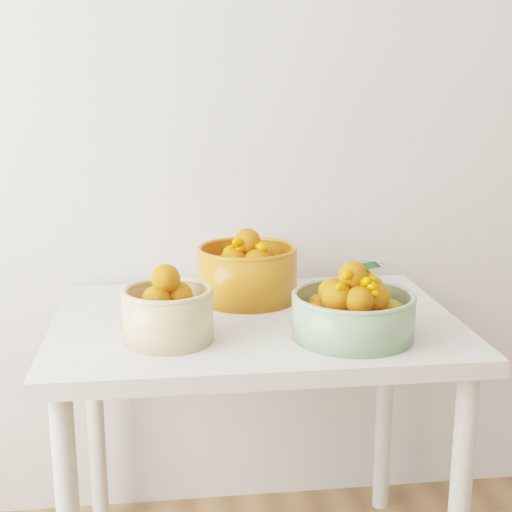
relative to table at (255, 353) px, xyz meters
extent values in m
cube|color=silver|center=(0.31, 0.40, 0.70)|extent=(4.00, 0.04, 2.70)
cube|color=silver|center=(0.00, 0.00, 0.08)|extent=(1.00, 0.70, 0.04)
cylinder|color=silver|center=(0.44, -0.29, -0.30)|extent=(0.05, 0.05, 0.71)
cylinder|color=silver|center=(-0.44, 0.29, -0.30)|extent=(0.05, 0.05, 0.71)
cylinder|color=silver|center=(0.44, 0.29, -0.30)|extent=(0.05, 0.05, 0.71)
cylinder|color=tan|center=(-0.22, -0.13, 0.15)|extent=(0.25, 0.25, 0.12)
torus|color=tan|center=(-0.22, -0.13, 0.21)|extent=(0.26, 0.26, 0.01)
sphere|color=#D1660C|center=(-0.16, -0.14, 0.14)|extent=(0.07, 0.07, 0.07)
sphere|color=#D1660C|center=(-0.22, -0.08, 0.14)|extent=(0.07, 0.07, 0.07)
sphere|color=#D1660C|center=(-0.27, -0.13, 0.14)|extent=(0.06, 0.06, 0.06)
sphere|color=orange|center=(-0.22, -0.19, 0.14)|extent=(0.07, 0.07, 0.07)
sphere|color=orange|center=(-0.22, -0.13, 0.14)|extent=(0.07, 0.07, 0.07)
sphere|color=orange|center=(-0.19, -0.12, 0.20)|extent=(0.07, 0.07, 0.07)
sphere|color=orange|center=(-0.24, -0.15, 0.20)|extent=(0.06, 0.06, 0.06)
sphere|color=orange|center=(-0.22, -0.13, 0.24)|extent=(0.07, 0.07, 0.07)
ellipsoid|color=orange|center=(-0.24, -0.11, 0.21)|extent=(0.04, 0.04, 0.03)
ellipsoid|color=orange|center=(-0.22, -0.13, 0.23)|extent=(0.04, 0.03, 0.02)
ellipsoid|color=orange|center=(-0.20, -0.12, 0.23)|extent=(0.04, 0.04, 0.03)
ellipsoid|color=orange|center=(-0.22, -0.11, 0.23)|extent=(0.03, 0.04, 0.03)
ellipsoid|color=orange|center=(-0.21, -0.14, 0.24)|extent=(0.04, 0.04, 0.04)
cylinder|color=gray|center=(0.21, -0.16, 0.15)|extent=(0.29, 0.29, 0.10)
torus|color=gray|center=(0.21, -0.16, 0.19)|extent=(0.29, 0.29, 0.01)
sphere|color=#D1660C|center=(0.30, -0.16, 0.14)|extent=(0.08, 0.08, 0.08)
sphere|color=orange|center=(0.27, -0.10, 0.14)|extent=(0.07, 0.07, 0.07)
sphere|color=orange|center=(0.20, -0.07, 0.14)|extent=(0.07, 0.07, 0.07)
sphere|color=orange|center=(0.14, -0.10, 0.14)|extent=(0.08, 0.08, 0.08)
sphere|color=orange|center=(0.12, -0.16, 0.14)|extent=(0.08, 0.08, 0.08)
sphere|color=orange|center=(0.14, -0.22, 0.14)|extent=(0.07, 0.07, 0.07)
sphere|color=orange|center=(0.21, -0.25, 0.14)|extent=(0.07, 0.07, 0.07)
sphere|color=orange|center=(0.27, -0.23, 0.14)|extent=(0.07, 0.07, 0.07)
sphere|color=orange|center=(0.21, -0.16, 0.14)|extent=(0.07, 0.07, 0.07)
sphere|color=orange|center=(0.25, -0.14, 0.20)|extent=(0.07, 0.07, 0.07)
sphere|color=orange|center=(0.21, -0.11, 0.20)|extent=(0.07, 0.07, 0.07)
sphere|color=orange|center=(0.16, -0.14, 0.20)|extent=(0.07, 0.07, 0.07)
sphere|color=orange|center=(0.16, -0.19, 0.20)|extent=(0.07, 0.07, 0.07)
sphere|color=orange|center=(0.21, -0.21, 0.20)|extent=(0.07, 0.07, 0.07)
sphere|color=orange|center=(0.25, -0.19, 0.20)|extent=(0.07, 0.07, 0.07)
sphere|color=orange|center=(0.20, -0.17, 0.24)|extent=(0.07, 0.07, 0.07)
ellipsoid|color=orange|center=(0.17, -0.17, 0.21)|extent=(0.04, 0.03, 0.04)
ellipsoid|color=orange|center=(0.20, -0.16, 0.23)|extent=(0.04, 0.04, 0.03)
ellipsoid|color=orange|center=(0.24, -0.18, 0.21)|extent=(0.04, 0.04, 0.04)
ellipsoid|color=orange|center=(0.19, -0.16, 0.22)|extent=(0.04, 0.03, 0.03)
ellipsoid|color=orange|center=(0.24, -0.19, 0.24)|extent=(0.04, 0.04, 0.04)
ellipsoid|color=orange|center=(0.24, -0.21, 0.21)|extent=(0.04, 0.04, 0.03)
ellipsoid|color=orange|center=(0.19, -0.17, 0.22)|extent=(0.04, 0.04, 0.03)
ellipsoid|color=orange|center=(0.20, -0.17, 0.23)|extent=(0.04, 0.04, 0.03)
ellipsoid|color=orange|center=(0.22, -0.20, 0.24)|extent=(0.03, 0.04, 0.04)
ellipsoid|color=orange|center=(0.23, -0.17, 0.25)|extent=(0.04, 0.03, 0.03)
ellipsoid|color=orange|center=(0.17, -0.20, 0.23)|extent=(0.04, 0.04, 0.03)
ellipsoid|color=orange|center=(0.21, -0.11, 0.22)|extent=(0.03, 0.04, 0.03)
ellipsoid|color=orange|center=(0.23, -0.21, 0.23)|extent=(0.04, 0.04, 0.03)
ellipsoid|color=orange|center=(0.18, -0.20, 0.25)|extent=(0.04, 0.04, 0.03)
ellipsoid|color=orange|center=(0.21, -0.14, 0.22)|extent=(0.03, 0.04, 0.03)
ellipsoid|color=orange|center=(0.21, -0.16, 0.21)|extent=(0.04, 0.04, 0.03)
ellipsoid|color=orange|center=(0.21, -0.19, 0.22)|extent=(0.04, 0.04, 0.04)
cylinder|color=#C85D14|center=(0.00, 0.16, 0.17)|extent=(0.28, 0.28, 0.14)
torus|color=#C85D14|center=(0.00, 0.16, 0.24)|extent=(0.28, 0.28, 0.01)
sphere|color=#D1660C|center=(0.08, 0.16, 0.15)|extent=(0.08, 0.08, 0.08)
sphere|color=#D1660C|center=(0.04, 0.23, 0.15)|extent=(0.08, 0.08, 0.08)
sphere|color=orange|center=(-0.04, 0.23, 0.15)|extent=(0.07, 0.07, 0.07)
sphere|color=orange|center=(-0.08, 0.16, 0.15)|extent=(0.08, 0.08, 0.08)
sphere|color=orange|center=(-0.05, 0.09, 0.15)|extent=(0.07, 0.07, 0.07)
sphere|color=orange|center=(0.03, 0.09, 0.15)|extent=(0.08, 0.08, 0.08)
sphere|color=orange|center=(0.00, 0.16, 0.15)|extent=(0.07, 0.07, 0.07)
sphere|color=orange|center=(0.04, 0.18, 0.20)|extent=(0.07, 0.07, 0.07)
sphere|color=orange|center=(-0.02, 0.20, 0.20)|extent=(0.07, 0.07, 0.07)
sphere|color=orange|center=(-0.04, 0.14, 0.20)|extent=(0.08, 0.08, 0.08)
sphere|color=orange|center=(0.02, 0.12, 0.20)|extent=(0.08, 0.08, 0.08)
sphere|color=orange|center=(0.00, 0.16, 0.25)|extent=(0.07, 0.07, 0.07)
ellipsoid|color=orange|center=(0.03, 0.13, 0.25)|extent=(0.05, 0.04, 0.03)
ellipsoid|color=orange|center=(0.02, 0.14, 0.23)|extent=(0.05, 0.05, 0.04)
ellipsoid|color=orange|center=(-0.02, 0.14, 0.24)|extent=(0.05, 0.05, 0.03)
ellipsoid|color=orange|center=(-0.03, 0.13, 0.26)|extent=(0.05, 0.04, 0.04)
ellipsoid|color=orange|center=(-0.01, 0.15, 0.25)|extent=(0.05, 0.05, 0.03)
ellipsoid|color=orange|center=(0.00, 0.14, 0.22)|extent=(0.04, 0.05, 0.04)
ellipsoid|color=orange|center=(0.00, 0.18, 0.26)|extent=(0.03, 0.04, 0.03)
ellipsoid|color=orange|center=(-0.02, 0.16, 0.23)|extent=(0.04, 0.04, 0.03)
ellipsoid|color=orange|center=(-0.05, 0.15, 0.24)|extent=(0.05, 0.04, 0.04)
camera|label=1|loc=(-0.21, -1.68, 0.67)|focal=50.00mm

